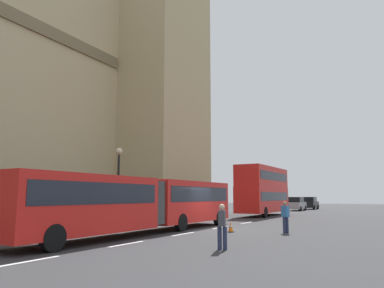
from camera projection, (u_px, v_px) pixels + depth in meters
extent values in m
plane|color=#333335|center=(212.00, 229.00, 21.89)|extent=(160.00, 160.00, 0.00)
cube|color=silver|center=(29.00, 261.00, 11.04)|extent=(2.20, 0.16, 0.01)
cube|color=silver|center=(127.00, 244.00, 15.00)|extent=(2.20, 0.16, 0.01)
cube|color=silver|center=(183.00, 234.00, 18.96)|extent=(2.20, 0.16, 0.01)
cube|color=silver|center=(221.00, 227.00, 22.92)|extent=(2.20, 0.16, 0.01)
cube|color=silver|center=(247.00, 223.00, 26.88)|extent=(2.20, 0.16, 0.01)
cube|color=tan|center=(154.00, 0.00, 47.05)|extent=(10.92, 10.92, 54.73)
cube|color=red|center=(185.00, 201.00, 23.25)|extent=(7.94, 2.50, 2.50)
cube|color=#1E232D|center=(185.00, 194.00, 23.31)|extent=(7.30, 2.54, 0.90)
cube|color=red|center=(82.00, 204.00, 15.64)|extent=(7.94, 2.50, 2.50)
cube|color=#1E232D|center=(82.00, 193.00, 15.71)|extent=(7.30, 2.54, 0.90)
cylinder|color=#3F3F3F|center=(144.00, 202.00, 19.44)|extent=(2.38, 2.38, 2.25)
cylinder|color=black|center=(218.00, 218.00, 24.72)|extent=(1.00, 0.30, 1.00)
cylinder|color=black|center=(181.00, 222.00, 20.48)|extent=(1.00, 0.30, 1.00)
cylinder|color=black|center=(53.00, 238.00, 12.88)|extent=(1.00, 0.30, 1.00)
cube|color=red|center=(263.00, 200.00, 36.73)|extent=(9.83, 2.50, 2.40)
cube|color=#1E232D|center=(263.00, 196.00, 36.78)|extent=(8.85, 2.54, 0.84)
cube|color=red|center=(263.00, 178.00, 37.05)|extent=(9.64, 2.50, 2.10)
cube|color=#1E232D|center=(263.00, 177.00, 37.07)|extent=(8.85, 2.54, 0.84)
cylinder|color=black|center=(283.00, 210.00, 38.73)|extent=(1.00, 0.30, 1.00)
cylinder|color=black|center=(265.00, 212.00, 33.32)|extent=(1.00, 0.30, 1.00)
cube|color=gray|center=(296.00, 205.00, 49.53)|extent=(4.40, 1.80, 0.90)
cube|color=black|center=(296.00, 200.00, 49.47)|extent=(2.46, 1.66, 0.70)
cylinder|color=black|center=(305.00, 208.00, 50.29)|extent=(0.64, 0.30, 0.64)
cylinder|color=black|center=(300.00, 209.00, 47.87)|extent=(0.64, 0.30, 0.64)
cube|color=black|center=(310.00, 205.00, 54.73)|extent=(4.40, 1.80, 0.90)
cube|color=black|center=(310.00, 199.00, 54.68)|extent=(2.46, 1.66, 0.70)
cylinder|color=black|center=(318.00, 207.00, 55.50)|extent=(0.64, 0.30, 0.64)
cylinder|color=black|center=(314.00, 207.00, 53.07)|extent=(0.64, 0.30, 0.64)
cube|color=black|center=(231.00, 232.00, 19.96)|extent=(0.36, 0.36, 0.03)
cone|color=orange|center=(231.00, 227.00, 20.00)|extent=(0.28, 0.28, 0.55)
cylinder|color=white|center=(231.00, 226.00, 20.01)|extent=(0.17, 0.17, 0.08)
cube|color=black|center=(286.00, 222.00, 27.89)|extent=(0.36, 0.36, 0.03)
cone|color=orange|center=(286.00, 218.00, 27.93)|extent=(0.28, 0.28, 0.55)
cylinder|color=white|center=(286.00, 218.00, 27.93)|extent=(0.17, 0.17, 0.08)
cylinder|color=black|center=(117.00, 224.00, 24.05)|extent=(0.32, 0.32, 0.30)
cylinder|color=black|center=(118.00, 190.00, 24.37)|extent=(0.16, 0.16, 4.80)
sphere|color=beige|center=(119.00, 151.00, 24.75)|extent=(0.44, 0.44, 0.44)
cylinder|color=#262D4C|center=(220.00, 238.00, 13.49)|extent=(0.16, 0.16, 0.86)
cylinder|color=#262D4C|center=(225.00, 238.00, 13.45)|extent=(0.16, 0.16, 0.86)
cube|color=#3F3F47|center=(222.00, 218.00, 13.57)|extent=(0.45, 0.35, 0.60)
sphere|color=beige|center=(222.00, 207.00, 13.63)|extent=(0.22, 0.22, 0.22)
cylinder|color=#262D4C|center=(284.00, 225.00, 19.53)|extent=(0.16, 0.16, 0.86)
cylinder|color=#262D4C|center=(287.00, 225.00, 19.62)|extent=(0.16, 0.16, 0.86)
cube|color=#3372B2|center=(285.00, 211.00, 19.68)|extent=(0.41, 0.47, 0.60)
sphere|color=#936B4C|center=(285.00, 204.00, 19.74)|extent=(0.22, 0.22, 0.22)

